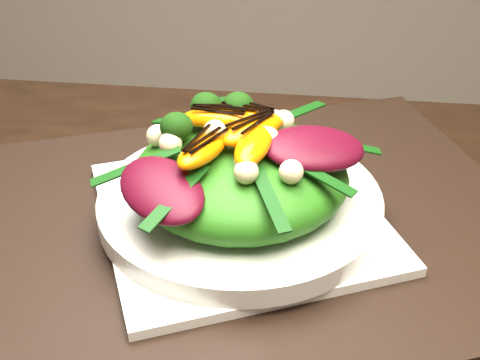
# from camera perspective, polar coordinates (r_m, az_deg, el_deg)

# --- Properties ---
(placemat) EXTENTS (0.67, 0.59, 0.00)m
(placemat) POSITION_cam_1_polar(r_m,az_deg,el_deg) (0.61, 0.00, -3.66)
(placemat) COLOR black
(placemat) RESTS_ON dining_table
(plate_base) EXTENTS (0.33, 0.33, 0.01)m
(plate_base) POSITION_cam_1_polar(r_m,az_deg,el_deg) (0.61, 0.00, -3.13)
(plate_base) COLOR white
(plate_base) RESTS_ON placemat
(salad_bowl) EXTENTS (0.34, 0.34, 0.02)m
(salad_bowl) POSITION_cam_1_polar(r_m,az_deg,el_deg) (0.60, 0.00, -2.00)
(salad_bowl) COLOR silver
(salad_bowl) RESTS_ON plate_base
(lettuce_mound) EXTENTS (0.25, 0.25, 0.07)m
(lettuce_mound) POSITION_cam_1_polar(r_m,az_deg,el_deg) (0.58, 0.00, 0.54)
(lettuce_mound) COLOR #2C6D14
(lettuce_mound) RESTS_ON salad_bowl
(radicchio_leaf) EXTENTS (0.11, 0.09, 0.02)m
(radicchio_leaf) POSITION_cam_1_polar(r_m,az_deg,el_deg) (0.55, 6.60, 2.81)
(radicchio_leaf) COLOR #3E0613
(radicchio_leaf) RESTS_ON lettuce_mound
(orange_segment) EXTENTS (0.07, 0.06, 0.02)m
(orange_segment) POSITION_cam_1_polar(r_m,az_deg,el_deg) (0.58, -0.72, 5.13)
(orange_segment) COLOR #FC6C04
(orange_segment) RESTS_ON lettuce_mound
(broccoli_floret) EXTENTS (0.04, 0.04, 0.04)m
(broccoli_floret) POSITION_cam_1_polar(r_m,az_deg,el_deg) (0.58, -5.94, 5.69)
(broccoli_floret) COLOR black
(broccoli_floret) RESTS_ON lettuce_mound
(macadamia_nut) EXTENTS (0.02, 0.02, 0.02)m
(macadamia_nut) POSITION_cam_1_polar(r_m,az_deg,el_deg) (0.52, 2.18, 1.67)
(macadamia_nut) COLOR beige
(macadamia_nut) RESTS_ON lettuce_mound
(balsamic_drizzle) EXTENTS (0.04, 0.03, 0.00)m
(balsamic_drizzle) POSITION_cam_1_polar(r_m,az_deg,el_deg) (0.57, -0.72, 6.01)
(balsamic_drizzle) COLOR black
(balsamic_drizzle) RESTS_ON orange_segment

